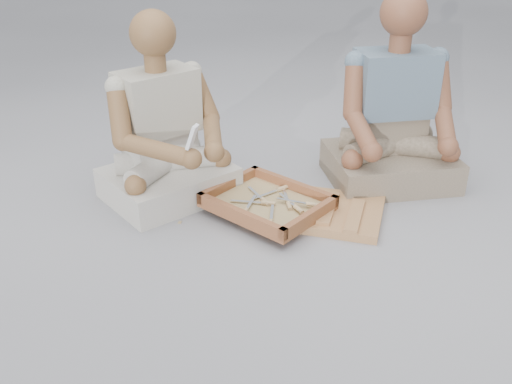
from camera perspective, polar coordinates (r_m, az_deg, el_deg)
The scene contains 22 objects.
ground at distance 2.46m, azimuth -1.18°, elevation -7.08°, with size 60.00×60.00×0.00m, color #9C9CA1.
carved_panel at distance 2.83m, azimuth 6.04°, elevation -1.80°, with size 0.64×0.42×0.04m, color #9D693D.
tool_tray at distance 2.78m, azimuth 1.15°, elevation -1.12°, with size 0.61×0.52×0.07m.
chisel_0 at distance 2.80m, azimuth 0.75°, elevation -0.82°, with size 0.20×0.13×0.02m.
chisel_1 at distance 2.77m, azimuth 3.27°, elevation -1.14°, with size 0.15×0.19×0.02m.
chisel_2 at distance 2.72m, azimuth 4.06°, elevation -1.55°, with size 0.20×0.13×0.02m.
chisel_3 at distance 2.60m, azimuth 1.49°, elevation -3.02°, with size 0.12×0.20×0.02m.
chisel_4 at distance 2.74m, azimuth 5.32°, elevation -1.20°, with size 0.22×0.05×0.02m.
chisel_5 at distance 2.76m, azimuth 0.78°, elevation -1.10°, with size 0.21×0.10×0.02m.
chisel_6 at distance 2.90m, azimuth 2.39°, elevation 0.28°, with size 0.10×0.21×0.02m.
chisel_7 at distance 2.68m, azimuth -1.05°, elevation -1.88°, with size 0.07×0.22×0.02m.
wood_chip_0 at distance 2.82m, azimuth -1.75°, elevation -2.24°, with size 0.02×0.01×0.00m, color tan.
wood_chip_1 at distance 2.81m, azimuth -0.93°, elevation -2.35°, with size 0.02×0.01×0.00m, color tan.
wood_chip_2 at distance 3.02m, azimuth -2.66°, elevation -0.14°, with size 0.02×0.01×0.00m, color tan.
wood_chip_3 at distance 3.09m, azimuth -0.03°, elevation 0.61°, with size 0.02×0.01×0.00m, color tan.
wood_chip_4 at distance 2.93m, azimuth -2.67°, elevation -0.99°, with size 0.02×0.01×0.00m, color tan.
wood_chip_5 at distance 2.95m, azimuth 0.90°, elevation -0.77°, with size 0.02×0.01×0.00m, color tan.
wood_chip_6 at distance 3.05m, azimuth 6.30°, elevation -0.01°, with size 0.02×0.01×0.00m, color tan.
wood_chip_7 at distance 2.77m, azimuth -7.63°, elevation -3.03°, with size 0.02×0.01×0.00m, color tan.
craftsman at distance 2.90m, azimuth -9.08°, elevation 5.31°, with size 0.71×0.73×0.94m.
companion at distance 3.13m, azimuth 13.58°, elevation 6.84°, with size 0.82×0.81×1.01m.
mobile_phone at distance 2.55m, azimuth -6.41°, elevation 5.50°, with size 0.07×0.06×0.12m.
Camera 1 is at (1.10, -1.71, 1.39)m, focal length 40.00 mm.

